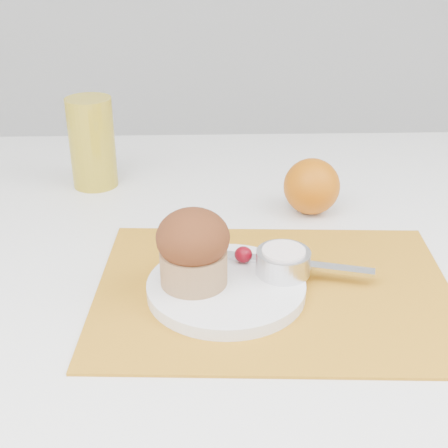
{
  "coord_description": "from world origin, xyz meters",
  "views": [
    {
      "loc": [
        -0.09,
        -0.7,
        1.14
      ],
      "look_at": [
        -0.07,
        -0.03,
        0.8
      ],
      "focal_mm": 50.0,
      "sensor_mm": 36.0,
      "label": 1
    }
  ],
  "objects_px": {
    "plate": "(226,288)",
    "muffin": "(193,248)",
    "table": "(266,433)",
    "juice_glass": "(92,143)",
    "orange": "(312,186)"
  },
  "relations": [
    {
      "from": "plate",
      "to": "muffin",
      "type": "distance_m",
      "value": 0.06
    },
    {
      "from": "table",
      "to": "muffin",
      "type": "distance_m",
      "value": 0.48
    },
    {
      "from": "muffin",
      "to": "juice_glass",
      "type": "bearing_deg",
      "value": 116.39
    },
    {
      "from": "juice_glass",
      "to": "muffin",
      "type": "relative_size",
      "value": 1.59
    },
    {
      "from": "plate",
      "to": "juice_glass",
      "type": "height_order",
      "value": "juice_glass"
    },
    {
      "from": "table",
      "to": "juice_glass",
      "type": "xyz_separation_m",
      "value": [
        -0.26,
        0.16,
        0.44
      ]
    },
    {
      "from": "plate",
      "to": "muffin",
      "type": "height_order",
      "value": "muffin"
    },
    {
      "from": "table",
      "to": "orange",
      "type": "bearing_deg",
      "value": 43.34
    },
    {
      "from": "plate",
      "to": "juice_glass",
      "type": "bearing_deg",
      "value": 121.16
    },
    {
      "from": "table",
      "to": "muffin",
      "type": "xyz_separation_m",
      "value": [
        -0.11,
        -0.16,
        0.44
      ]
    },
    {
      "from": "orange",
      "to": "muffin",
      "type": "relative_size",
      "value": 0.91
    },
    {
      "from": "plate",
      "to": "juice_glass",
      "type": "xyz_separation_m",
      "value": [
        -0.19,
        0.32,
        0.06
      ]
    },
    {
      "from": "table",
      "to": "muffin",
      "type": "relative_size",
      "value": 13.69
    },
    {
      "from": "orange",
      "to": "table",
      "type": "bearing_deg",
      "value": -136.66
    },
    {
      "from": "orange",
      "to": "plate",
      "type": "bearing_deg",
      "value": -120.96
    }
  ]
}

